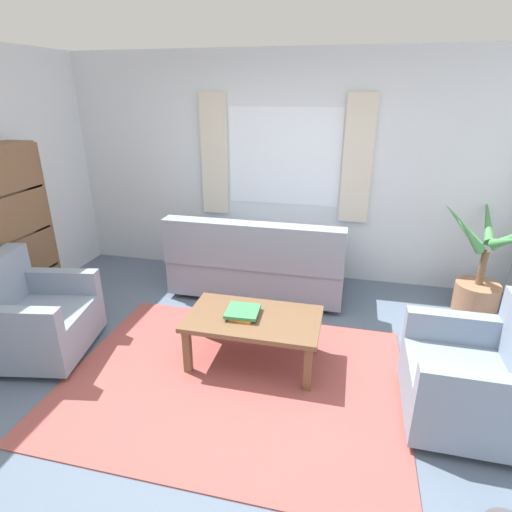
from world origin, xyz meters
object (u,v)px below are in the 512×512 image
Objects in this scene: coffee_table at (253,323)px; bookshelf at (13,244)px; armchair_right at (479,379)px; potted_plant at (480,276)px; armchair_left at (31,317)px; couch at (257,264)px; book_stack_on_table at (243,312)px.

bookshelf is at bearing 174.78° from coffee_table.
armchair_right reaches higher than coffee_table.
coffee_table is 2.48m from potted_plant.
potted_plant is (3.94, 1.71, 0.05)m from armchair_left.
bookshelf is (-2.19, -1.02, 0.42)m from couch.
coffee_table is at bearing -100.40° from armchair_right.
book_stack_on_table is at bearing 179.38° from coffee_table.
potted_plant is (2.31, 0.16, 0.03)m from couch.
armchair_right is 0.71× the size of potted_plant.
bookshelf is at bearing -97.23° from armchair_right.
couch reaches higher than armchair_right.
bookshelf reaches higher than book_stack_on_table.
couch is 1.27m from coffee_table.
coffee_table is 0.88× the size of potted_plant.
bookshelf reaches higher than couch.
couch is 2.45m from bookshelf.
potted_plant is at bearing 104.67° from bookshelf.
book_stack_on_table is (-1.74, 0.31, 0.11)m from armchair_right.
armchair_right is 1.68m from coffee_table.
armchair_right is 4.15m from bookshelf.
bookshelf is (-2.36, 0.22, 0.32)m from book_stack_on_table.
coffee_table is (1.90, 0.31, 0.03)m from armchair_left.
potted_plant reaches higher than armchair_right.
armchair_right reaches higher than book_stack_on_table.
couch is at bearing -57.01° from armchair_left.
armchair_left is at bearing -156.55° from potted_plant.
book_stack_on_table is 0.22× the size of potted_plant.
armchair_right is at bearing -10.07° from book_stack_on_table.
potted_plant is (2.14, 1.40, -0.07)m from book_stack_on_table.
armchair_left is 0.89× the size of coffee_table.
potted_plant reaches higher than coffee_table.
armchair_right is at bearing 140.91° from couch.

